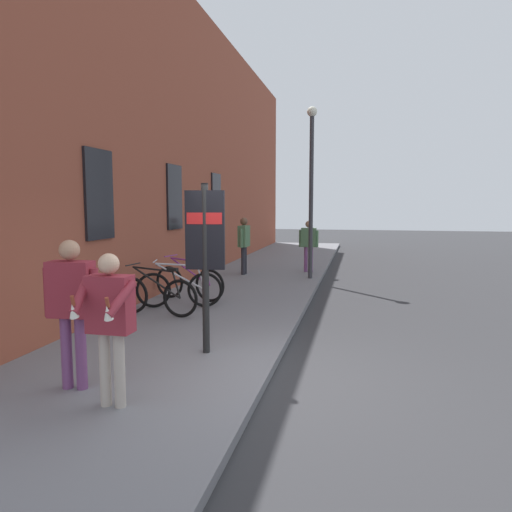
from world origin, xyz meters
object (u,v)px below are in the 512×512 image
at_px(pedestrian_near_bus, 244,240).
at_px(pedestrian_by_facade, 71,299).
at_px(bicycle_far_end, 156,295).
at_px(pedestrian_crossing_street, 309,241).
at_px(bicycle_leaning_wall, 190,282).
at_px(bicycle_beside_lamp, 180,289).
at_px(tourist_with_hotdogs, 109,313).
at_px(transit_info_sign, 205,241).
at_px(street_lamp, 311,177).

relative_size(pedestrian_near_bus, pedestrian_by_facade, 0.99).
xyz_separation_m(bicycle_far_end, pedestrian_near_bus, (5.50, -0.36, 0.65)).
bearing_deg(pedestrian_near_bus, pedestrian_by_facade, -178.50).
xyz_separation_m(bicycle_far_end, pedestrian_crossing_street, (6.44, -2.20, 0.58)).
xyz_separation_m(bicycle_leaning_wall, pedestrian_crossing_street, (4.91, -2.09, 0.58)).
relative_size(bicycle_beside_lamp, bicycle_leaning_wall, 0.99).
distance_m(bicycle_leaning_wall, tourist_with_hotdogs, 5.60).
xyz_separation_m(bicycle_beside_lamp, pedestrian_near_bus, (4.75, -0.18, 0.65)).
distance_m(bicycle_beside_lamp, pedestrian_crossing_street, 6.06).
bearing_deg(pedestrian_crossing_street, tourist_with_hotdogs, 174.90).
distance_m(transit_info_sign, pedestrian_crossing_street, 8.44).
relative_size(transit_info_sign, pedestrian_crossing_street, 1.51).
bearing_deg(pedestrian_near_bus, bicycle_leaning_wall, 176.34).
xyz_separation_m(bicycle_leaning_wall, street_lamp, (3.64, -2.28, 2.47)).
relative_size(bicycle_leaning_wall, street_lamp, 0.36).
distance_m(pedestrian_crossing_street, pedestrian_by_facade, 10.12).
height_order(bicycle_beside_lamp, tourist_with_hotdogs, tourist_with_hotdogs).
distance_m(pedestrian_by_facade, tourist_with_hotdogs, 0.77).
distance_m(pedestrian_near_bus, tourist_with_hotdogs, 9.46).
bearing_deg(bicycle_beside_lamp, transit_info_sign, -151.48).
xyz_separation_m(bicycle_beside_lamp, street_lamp, (4.41, -2.21, 2.47)).
bearing_deg(bicycle_far_end, bicycle_beside_lamp, -13.32).
distance_m(bicycle_far_end, pedestrian_near_bus, 5.55).
xyz_separation_m(pedestrian_crossing_street, street_lamp, (-1.28, -0.19, 1.89)).
height_order(transit_info_sign, tourist_with_hotdogs, transit_info_sign).
height_order(bicycle_beside_lamp, street_lamp, street_lamp).
bearing_deg(bicycle_beside_lamp, bicycle_leaning_wall, 5.32).
xyz_separation_m(bicycle_far_end, street_lamp, (5.16, -2.39, 2.47)).
bearing_deg(pedestrian_crossing_street, pedestrian_by_facade, 170.90).
relative_size(transit_info_sign, pedestrian_near_bus, 1.41).
bearing_deg(pedestrian_by_facade, pedestrian_near_bus, 1.50).
bearing_deg(tourist_with_hotdogs, pedestrian_by_facade, 61.52).
height_order(bicycle_far_end, pedestrian_by_facade, pedestrian_by_facade).
height_order(bicycle_far_end, bicycle_beside_lamp, same).
xyz_separation_m(bicycle_beside_lamp, pedestrian_by_facade, (-4.31, -0.42, 0.66)).
height_order(bicycle_far_end, pedestrian_crossing_street, pedestrian_crossing_street).
bearing_deg(pedestrian_by_facade, transit_info_sign, -33.46).
bearing_deg(bicycle_leaning_wall, street_lamp, -32.12).
relative_size(bicycle_beside_lamp, pedestrian_near_bus, 1.01).
bearing_deg(pedestrian_near_bus, tourist_with_hotdogs, -174.47).
bearing_deg(street_lamp, pedestrian_by_facade, 168.39).
relative_size(tourist_with_hotdogs, street_lamp, 0.34).
relative_size(bicycle_far_end, pedestrian_near_bus, 1.03).
relative_size(bicycle_leaning_wall, transit_info_sign, 0.73).
relative_size(pedestrian_near_bus, street_lamp, 0.36).
height_order(bicycle_far_end, pedestrian_near_bus, pedestrian_near_bus).
bearing_deg(pedestrian_by_facade, street_lamp, -11.61).
height_order(bicycle_leaning_wall, pedestrian_crossing_street, pedestrian_crossing_street).
bearing_deg(pedestrian_by_facade, bicycle_far_end, 9.58).
relative_size(pedestrian_crossing_street, pedestrian_by_facade, 0.93).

